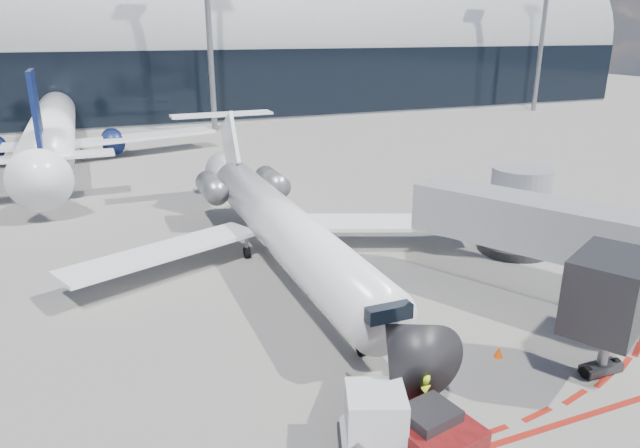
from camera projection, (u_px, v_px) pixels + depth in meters
name	position (u px, v px, depth m)	size (l,w,h in m)	color
ground	(326.00, 294.00, 27.07)	(260.00, 260.00, 0.00)	slate
apron_centerline	(311.00, 278.00, 28.82)	(0.25, 40.00, 0.01)	silver
terminal_building	(151.00, 55.00, 81.31)	(150.00, 24.15, 24.00)	#999C9E
jet_bridge	(542.00, 228.00, 26.94)	(10.03, 15.20, 4.90)	#92949A
light_mast_centre	(209.00, 25.00, 66.92)	(0.70, 0.70, 25.00)	slate
light_mast_east	(543.00, 26.00, 84.69)	(0.70, 0.70, 25.00)	slate
regional_jet	(279.00, 222.00, 30.04)	(22.39, 27.61, 6.91)	white
pushback_tug	(422.00, 426.00, 17.11)	(2.93, 5.61, 1.43)	#510D0B
ramp_worker	(423.00, 399.00, 17.85)	(0.68, 0.45, 1.87)	#C2EF19
uld_container	(375.00, 422.00, 16.72)	(2.65, 2.46, 2.01)	black
safety_cone_right	(499.00, 352.00, 21.79)	(0.33, 0.33, 0.46)	#FF4905
bg_airliner_1	(48.00, 98.00, 53.19)	(36.07, 38.19, 11.67)	white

